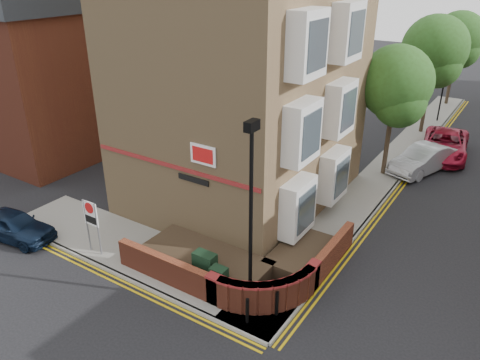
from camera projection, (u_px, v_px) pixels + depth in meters
The scene contains 23 objects.
ground at pixel (189, 309), 15.37m from camera, with size 120.00×120.00×0.00m, color black.
pavement_corner at pixel (143, 253), 18.21m from camera, with size 13.00×3.00×0.12m, color gray.
pavement_main at pixel (394, 161), 26.50m from camera, with size 2.00×32.00×0.12m, color gray.
kerb_side at pixel (114, 272), 17.07m from camera, with size 13.00×0.15×0.12m, color gray.
kerb_main_near at pixel (412, 165), 26.00m from camera, with size 0.15×32.00×0.12m, color gray.
yellow_lines_side at pixel (109, 277), 16.90m from camera, with size 13.00×0.28×0.01m, color gold.
yellow_lines_main at pixel (416, 167), 25.90m from camera, with size 0.28×32.00×0.01m, color gold.
corner_building at pixel (247, 67), 20.20m from camera, with size 8.95×10.40×13.60m.
garden_wall at pixel (232, 271), 17.26m from camera, with size 6.80×6.00×1.20m, color maroon, non-canonical shape.
lamppost at pixel (251, 218), 14.07m from camera, with size 0.25×0.50×6.30m.
utility_cabinet_large at pixel (205, 268), 16.20m from camera, with size 0.80×0.45×1.20m, color black.
utility_cabinet_small at pixel (219, 282), 15.59m from camera, with size 0.55×0.40×1.10m, color black.
bollard_near at pixel (247, 311), 14.44m from camera, with size 0.11×0.11×0.90m, color black.
bollard_far at pixel (277, 303), 14.75m from camera, with size 0.11×0.11×0.90m, color black.
zone_sign at pixel (91, 218), 17.51m from camera, with size 0.72×0.07×2.20m.
side_building at pixel (69, 72), 26.91m from camera, with size 6.40×10.40×9.00m.
tree_near at pixel (395, 88), 23.04m from camera, with size 3.64×3.65×6.70m.
tree_mid at pixel (434, 53), 28.90m from camera, with size 4.03×4.03×7.42m.
tree_far at pixel (458, 41), 35.09m from camera, with size 3.81×3.81×7.00m.
traffic_light_assembly at pixel (444, 83), 31.97m from camera, with size 0.20×0.16×4.20m.
navy_hatchback at pixel (13, 225), 19.02m from camera, with size 1.45×3.62×1.23m, color black.
silver_car_near at pixel (423, 160), 25.05m from camera, with size 1.51×4.33×1.43m, color #AAADB2.
red_car_main at pixel (445, 144), 27.05m from camera, with size 2.45×5.31×1.48m, color maroon.
Camera 1 is at (8.00, -9.24, 10.37)m, focal length 35.00 mm.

